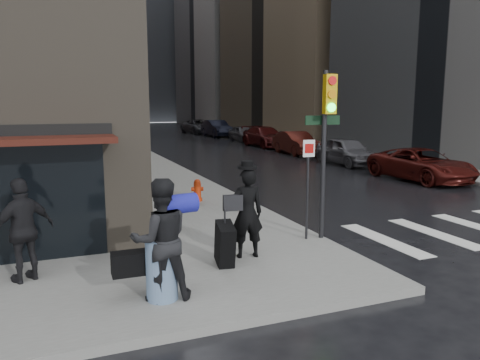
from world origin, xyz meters
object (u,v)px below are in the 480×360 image
(fire_hydrant, at_px, (197,191))
(man_jeans, at_px, (160,239))
(parked_car_0, at_px, (421,165))
(parked_car_4, at_px, (243,133))
(man_overcoat, at_px, (242,218))
(parked_car_2, at_px, (296,143))
(man_greycoat, at_px, (24,230))
(parked_car_6, at_px, (199,126))
(parked_car_3, at_px, (265,137))
(parked_car_1, at_px, (347,151))
(parked_car_5, at_px, (217,129))
(traffic_light, at_px, (325,132))

(fire_hydrant, bearing_deg, man_jeans, -110.87)
(parked_car_0, bearing_deg, parked_car_4, 85.95)
(man_overcoat, bearing_deg, parked_car_0, -140.01)
(man_jeans, height_order, parked_car_2, man_jeans)
(man_overcoat, height_order, man_greycoat, man_overcoat)
(parked_car_2, bearing_deg, parked_car_6, 92.24)
(fire_hydrant, bearing_deg, parked_car_4, 64.70)
(parked_car_3, xyz_separation_m, parked_car_4, (0.41, 5.60, -0.08))
(fire_hydrant, height_order, parked_car_1, parked_car_1)
(man_greycoat, height_order, parked_car_5, man_greycoat)
(parked_car_3, relative_size, parked_car_6, 0.96)
(parked_car_4, bearing_deg, traffic_light, -109.22)
(man_overcoat, xyz_separation_m, traffic_light, (2.29, 0.64, 1.66))
(parked_car_4, bearing_deg, man_overcoat, -112.77)
(man_jeans, bearing_deg, parked_car_0, -146.23)
(parked_car_1, bearing_deg, man_jeans, -131.52)
(man_overcoat, distance_m, parked_car_4, 31.87)
(man_greycoat, relative_size, parked_car_2, 0.42)
(parked_car_0, relative_size, parked_car_3, 0.95)
(parked_car_5, distance_m, parked_car_6, 5.60)
(man_overcoat, bearing_deg, man_jeans, 42.32)
(parked_car_4, bearing_deg, parked_car_6, 92.74)
(traffic_light, xyz_separation_m, parked_car_3, (9.26, 23.30, -1.92))
(man_jeans, relative_size, parked_car_6, 0.37)
(man_greycoat, relative_size, parked_car_1, 0.43)
(man_jeans, bearing_deg, parked_car_2, -122.71)
(man_greycoat, bearing_deg, parked_car_1, -170.14)
(parked_car_5, height_order, parked_car_6, parked_car_5)
(man_overcoat, relative_size, parked_car_2, 0.46)
(parked_car_3, distance_m, parked_car_5, 11.20)
(man_greycoat, height_order, fire_hydrant, man_greycoat)
(parked_car_4, bearing_deg, parked_car_5, 94.61)
(parked_car_1, height_order, parked_car_5, parked_car_5)
(parked_car_0, bearing_deg, traffic_light, -146.30)
(fire_hydrant, bearing_deg, man_greycoat, -131.24)
(parked_car_1, distance_m, parked_car_4, 16.82)
(fire_hydrant, height_order, parked_car_6, parked_car_6)
(parked_car_4, bearing_deg, parked_car_0, -92.54)
(man_jeans, xyz_separation_m, parked_car_3, (13.54, 25.32, -0.40))
(man_overcoat, distance_m, traffic_light, 2.90)
(man_greycoat, bearing_deg, man_overcoat, 146.38)
(man_jeans, height_order, parked_car_0, man_jeans)
(man_jeans, distance_m, parked_car_6, 44.17)
(man_jeans, distance_m, parked_car_1, 19.37)
(traffic_light, bearing_deg, parked_car_0, 39.82)
(man_overcoat, distance_m, parked_car_3, 26.58)
(fire_hydrant, bearing_deg, parked_car_2, 50.13)
(parked_car_2, bearing_deg, man_jeans, -121.24)
(parked_car_2, height_order, parked_car_4, parked_car_2)
(parked_car_0, xyz_separation_m, parked_car_4, (0.71, 22.41, -0.02))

